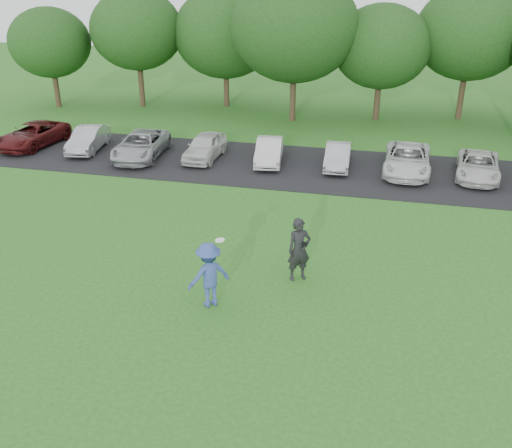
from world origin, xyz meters
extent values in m
plane|color=#23621C|center=(0.00, 0.00, 0.00)|extent=(100.00, 100.00, 0.00)
cube|color=black|center=(0.00, 13.00, 0.01)|extent=(32.00, 6.50, 0.03)
imported|color=#364E9A|center=(-0.66, 0.58, 0.97)|extent=(1.42, 1.38, 1.95)
cylinder|color=white|center=(-0.33, 0.65, 2.07)|extent=(0.27, 0.27, 0.06)
imported|color=black|center=(1.55, 2.62, 1.01)|extent=(0.88, 0.79, 2.01)
cube|color=black|center=(1.73, 2.44, 1.30)|extent=(0.17, 0.16, 0.10)
imported|color=#491010|center=(-14.34, 13.08, 0.63)|extent=(2.44, 4.53, 1.21)
imported|color=#A2A5A9|center=(-11.15, 13.05, 0.62)|extent=(1.79, 3.76, 1.19)
imported|color=#ABAEB3|center=(-8.04, 12.63, 0.65)|extent=(2.50, 4.63, 1.24)
imported|color=silver|center=(-4.88, 13.14, 0.65)|extent=(1.53, 3.65, 1.23)
imported|color=silver|center=(-1.67, 13.27, 0.61)|extent=(1.70, 3.63, 1.15)
imported|color=#AAACB1|center=(1.63, 13.36, 0.57)|extent=(1.31, 3.34, 1.08)
imported|color=silver|center=(4.83, 13.38, 0.65)|extent=(2.17, 4.50, 1.24)
imported|color=silver|center=(7.93, 13.39, 0.58)|extent=(2.21, 4.12, 1.10)
cylinder|color=#38281C|center=(-18.00, 21.60, 1.10)|extent=(0.36, 0.36, 2.20)
ellipsoid|color=#214C19|center=(-18.00, 21.60, 4.15)|extent=(5.20, 5.20, 4.42)
cylinder|color=#38281C|center=(-12.50, 23.00, 1.35)|extent=(0.36, 0.36, 2.70)
ellipsoid|color=#214C19|center=(-12.50, 23.00, 4.93)|extent=(5.94, 5.94, 5.05)
cylinder|color=#38281C|center=(-7.00, 24.40, 1.10)|extent=(0.36, 0.36, 2.20)
ellipsoid|color=#214C19|center=(-7.00, 24.40, 4.71)|extent=(6.68, 6.68, 5.68)
cylinder|color=#38281C|center=(-2.00, 21.60, 1.35)|extent=(0.36, 0.36, 2.70)
ellipsoid|color=#214C19|center=(-2.00, 21.60, 5.48)|extent=(7.42, 7.42, 6.31)
cylinder|color=#38281C|center=(3.00, 23.00, 1.10)|extent=(0.36, 0.36, 2.20)
ellipsoid|color=#214C19|center=(3.00, 23.00, 4.36)|extent=(5.76, 5.76, 4.90)
cylinder|color=#38281C|center=(8.00, 24.40, 1.35)|extent=(0.36, 0.36, 2.70)
ellipsoid|color=#214C19|center=(8.00, 24.40, 5.14)|extent=(6.50, 6.50, 5.53)
camera|label=1|loc=(3.82, -12.60, 8.96)|focal=40.00mm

